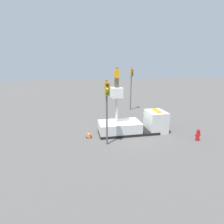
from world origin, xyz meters
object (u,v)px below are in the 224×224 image
Objects in this scene: bucket_truck at (134,124)px; traffic_light_pole at (107,100)px; fire_hydrant at (198,135)px; traffic_cone_rear at (89,134)px; worker at (117,77)px; traffic_light_across at (131,81)px.

traffic_light_pole is at bearing -143.35° from bucket_truck.
fire_hydrant reaches higher than traffic_cone_rear.
bucket_truck is 4.79m from worker.
worker is at bearing 156.56° from fire_hydrant.
traffic_cone_rear is at bearing 164.71° from fire_hydrant.
traffic_light_pole is 8.29× the size of traffic_cone_rear.
traffic_light_across is at bearing 74.90° from bucket_truck.
traffic_light_across reaches higher than traffic_cone_rear.
bucket_truck is 6.15× the size of fire_hydrant.
bucket_truck is at bearing 0.00° from worker.
worker is at bearing -115.48° from traffic_light_across.
traffic_cone_rear is (-1.36, 1.87, -3.44)m from traffic_light_pole.
traffic_light_across is (2.24, 8.31, 3.36)m from bucket_truck.
bucket_truck reaches higher than fire_hydrant.
traffic_light_pole is 8.50m from fire_hydrant.
traffic_light_pole is 0.89× the size of traffic_light_across.
traffic_light_across is 12.04m from fire_hydrant.
bucket_truck is at bearing 4.51° from traffic_cone_rear.
fire_hydrant is 9.54m from traffic_cone_rear.
traffic_cone_rear is at bearing 126.13° from traffic_light_pole.
traffic_cone_rear is at bearing -127.22° from traffic_light_across.
worker is 8.62m from fire_hydrant.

